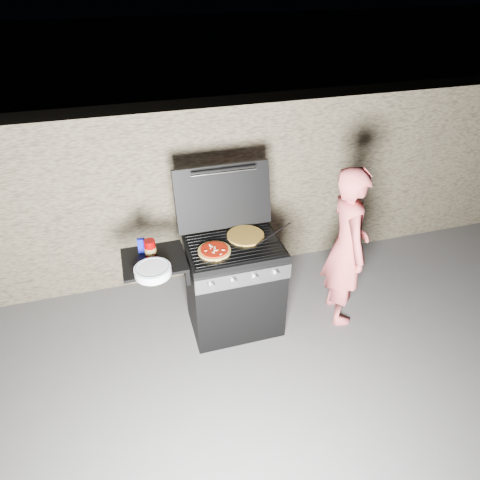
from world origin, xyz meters
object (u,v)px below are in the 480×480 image
object	(u,v)px
gas_grill	(207,292)
person	(346,247)
sauce_jar	(150,248)
pizza_topped	(214,250)

from	to	relation	value
gas_grill	person	world-z (taller)	person
sauce_jar	person	size ratio (longest dim) A/B	0.09
sauce_jar	person	xyz separation A→B (m)	(1.68, -0.18, -0.20)
gas_grill	pizza_topped	xyz separation A→B (m)	(0.07, -0.05, 0.47)
pizza_topped	sauce_jar	distance (m)	0.52
sauce_jar	gas_grill	bearing A→B (deg)	-7.64
gas_grill	pizza_topped	distance (m)	0.48
sauce_jar	person	distance (m)	1.70
pizza_topped	gas_grill	bearing A→B (deg)	142.92
person	pizza_topped	bearing A→B (deg)	95.74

